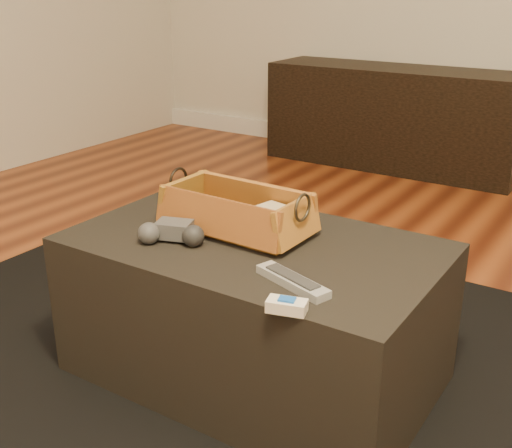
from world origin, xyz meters
The scene contains 11 objects.
floor centered at (0.00, 0.00, -0.01)m, with size 5.00×5.50×0.01m, color brown.
baseboard centered at (0.00, 2.73, 0.06)m, with size 5.00×0.04×0.12m, color white.
media_cabinet centered at (-0.57, 2.51, 0.30)m, with size 1.53×0.45×0.60m, color black.
area_rug centered at (-0.04, 0.09, 0.01)m, with size 2.60×2.00×0.01m, color black.
ottoman centered at (-0.04, 0.14, 0.22)m, with size 1.00×0.60×0.42m, color black.
tv_remote centered at (-0.15, 0.16, 0.46)m, with size 0.23×0.05×0.02m, color black.
cloth_bundle centered at (-0.01, 0.21, 0.48)m, with size 0.12×0.08×0.06m, color #CAB58C.
wicker_basket centered at (-0.12, 0.18, 0.48)m, with size 0.44×0.24×0.15m.
game_controller centered at (-0.22, 0.01, 0.46)m, with size 0.19×0.14×0.06m.
silver_remote centered at (0.18, -0.03, 0.44)m, with size 0.22×0.11×0.02m.
cream_gadget centered at (0.23, -0.15, 0.45)m, with size 0.09×0.06×0.03m.
Camera 1 is at (0.84, -1.21, 1.10)m, focal length 45.00 mm.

